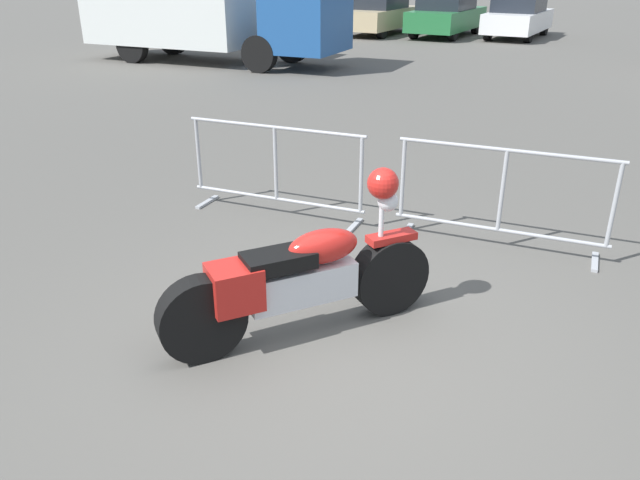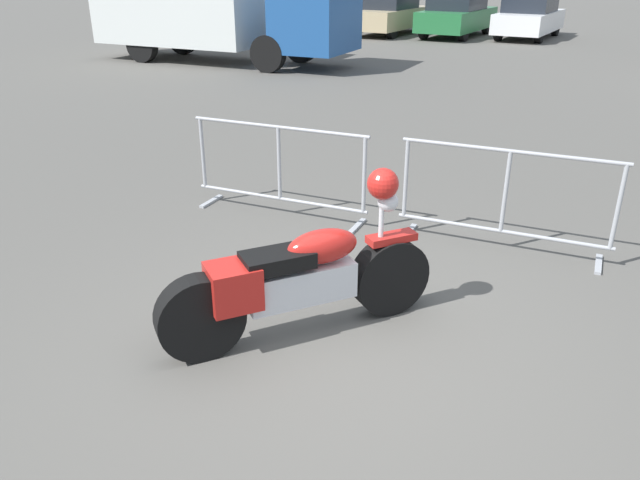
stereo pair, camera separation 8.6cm
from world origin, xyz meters
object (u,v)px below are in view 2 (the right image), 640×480
crowd_barrier_far (505,199)px  box_truck (208,3)px  parked_car_green (457,16)px  parked_car_white (529,18)px  parked_car_tan (390,14)px  parked_car_red (270,11)px  motorcycle (301,278)px  crowd_barrier_near (279,170)px  parked_car_silver (329,14)px

crowd_barrier_far → box_truck: (-9.64, 10.17, 1.08)m
parked_car_green → box_truck: bearing=158.0°
parked_car_white → parked_car_tan: bearing=105.2°
parked_car_tan → parked_car_green: bearing=-77.3°
parked_car_tan → parked_car_white: parked_car_tan is taller
parked_car_red → parked_car_green: parked_car_green is taller
motorcycle → crowd_barrier_far: bearing=14.1°
parked_car_green → parked_car_white: size_ratio=1.04×
crowd_barrier_near → parked_car_red: parked_car_red is taller
box_truck → parked_car_red: 9.41m
crowd_barrier_near → box_truck: size_ratio=0.28×
crowd_barrier_near → crowd_barrier_far: (2.52, 0.00, 0.00)m
parked_car_silver → parked_car_tan: bearing=-84.9°
parked_car_silver → parked_car_green: parked_car_green is taller
crowd_barrier_far → parked_car_red: size_ratio=0.47×
parked_car_red → parked_car_silver: parked_car_red is taller
crowd_barrier_far → parked_car_white: (-1.62, 19.89, 0.19)m
crowd_barrier_near → parked_car_tan: parked_car_tan is taller
crowd_barrier_near → parked_car_silver: (-7.03, 19.38, 0.14)m
parked_car_red → parked_car_tan: (5.29, 0.05, -0.01)m
parked_car_green → crowd_barrier_near: bearing=-166.7°
motorcycle → crowd_barrier_near: 2.57m
motorcycle → parked_car_silver: parked_car_silver is taller
box_truck → parked_car_tan: bearing=76.4°
crowd_barrier_near → parked_car_tan: 19.73m
motorcycle → parked_car_green: (-3.00, 21.69, 0.28)m
box_truck → parked_car_white: box_truck is taller
parked_car_red → parked_car_white: (10.58, 0.71, -0.02)m
parked_car_green → parked_car_silver: bearing=98.9°
parked_car_silver → parked_car_red: bearing=102.4°
crowd_barrier_near → parked_car_red: (-9.68, 19.18, 0.21)m
crowd_barrier_far → parked_car_tan: bearing=109.7°
crowd_barrier_near → parked_car_white: bearing=87.4°
crowd_barrier_near → crowd_barrier_far: bearing=0.0°
box_truck → parked_car_silver: (0.09, 9.21, -0.94)m
parked_car_silver → crowd_barrier_near: bearing=-151.9°
crowd_barrier_far → box_truck: size_ratio=0.28×
crowd_barrier_far → parked_car_red: (-12.20, 19.18, 0.21)m
parked_car_silver → parked_car_tan: 2.65m
motorcycle → parked_car_red: bearing=70.5°
crowd_barrier_near → parked_car_green: size_ratio=0.46×
crowd_barrier_far → box_truck: box_truck is taller
parked_car_white → crowd_barrier_near: bearing=-174.5°
crowd_barrier_far → parked_car_green: bearing=102.4°
parked_car_white → box_truck: bearing=148.6°
box_truck → crowd_barrier_near: bearing=-51.8°
crowd_barrier_near → parked_car_tan: (-4.38, 19.24, 0.21)m
crowd_barrier_near → parked_car_red: size_ratio=0.47×
motorcycle → crowd_barrier_near: bearing=72.8°
crowd_barrier_near → parked_car_silver: bearing=109.9°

